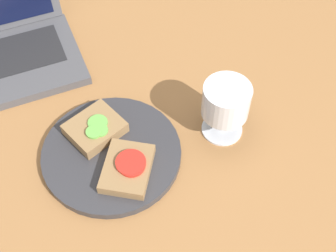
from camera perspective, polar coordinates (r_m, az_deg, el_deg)
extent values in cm
cube|color=#9E6B3D|center=(87.97, -2.84, -0.96)|extent=(140.00, 140.00, 3.00)
cylinder|color=#333338|center=(83.27, -6.89, -3.35)|extent=(24.61, 24.61, 1.49)
cube|color=#937047|center=(84.52, -8.89, -0.29)|extent=(11.45, 10.70, 2.23)
cylinder|color=#6BB74C|center=(82.45, -9.07, -0.66)|extent=(2.80, 2.80, 0.50)
cylinder|color=#6BB74C|center=(82.70, -8.31, -0.37)|extent=(2.76, 2.76, 0.33)
cylinder|color=#6BB74C|center=(83.60, -8.57, 0.41)|extent=(3.56, 3.56, 0.34)
cube|color=#937047|center=(79.33, -4.99, -5.19)|extent=(11.92, 12.60, 1.89)
cylinder|color=red|center=(78.44, -4.57, -4.46)|extent=(5.14, 5.14, 0.60)
cylinder|color=red|center=(78.19, -4.44, -4.80)|extent=(4.53, 4.53, 0.52)
cylinder|color=white|center=(87.00, 6.58, -0.35)|extent=(7.52, 7.52, 0.40)
cylinder|color=white|center=(84.91, 6.74, 0.70)|extent=(1.15, 1.15, 4.87)
cylinder|color=white|center=(80.63, 7.11, 3.07)|extent=(8.35, 8.35, 6.14)
cylinder|color=white|center=(81.58, 7.02, 2.51)|extent=(7.68, 7.68, 3.65)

